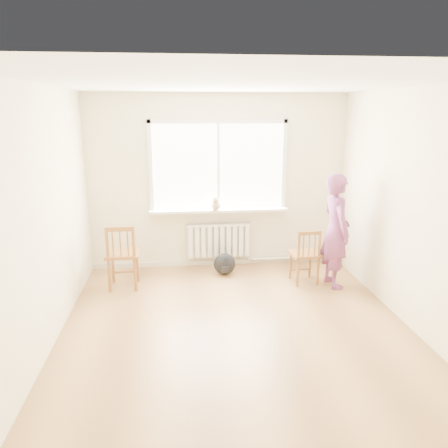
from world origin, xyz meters
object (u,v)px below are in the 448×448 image
object	(u,v)px
chair_left	(122,256)
cat	(216,204)
chair_right	(306,256)
person	(336,231)
backpack	(224,264)

from	to	relation	value
chair_left	cat	size ratio (longest dim) A/B	2.50
chair_left	chair_right	distance (m)	2.60
person	backpack	world-z (taller)	person
chair_left	cat	bearing A→B (deg)	-154.42
chair_left	person	world-z (taller)	person
person	backpack	distance (m)	1.73
chair_right	cat	distance (m)	1.57
person	backpack	size ratio (longest dim) A/B	4.89
chair_left	person	size ratio (longest dim) A/B	0.58
chair_left	person	xyz separation A→B (m)	(2.97, -0.20, 0.34)
person	backpack	bearing A→B (deg)	64.19
chair_right	backpack	bearing A→B (deg)	-27.52
chair_right	backpack	xyz separation A→B (m)	(-1.12, 0.47, -0.24)
cat	backpack	distance (m)	0.93
chair_right	person	distance (m)	0.56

